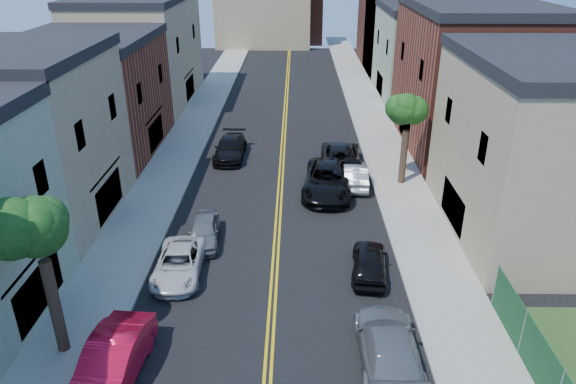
{
  "coord_description": "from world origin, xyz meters",
  "views": [
    {
      "loc": [
        0.96,
        -1.86,
        14.27
      ],
      "look_at": [
        0.57,
        24.38,
        2.0
      ],
      "focal_mm": 33.14,
      "sensor_mm": 36.0,
      "label": 1
    }
  ],
  "objects_px": {
    "white_pickup": "(179,264)",
    "black_suv_lane": "(328,180)",
    "silver_car_right": "(355,175)",
    "dark_car_right_far": "(341,155)",
    "red_sedan": "(112,362)",
    "black_car_right": "(369,262)",
    "grey_car_right": "(389,347)",
    "black_car_left": "(230,148)",
    "grey_car_left": "(204,231)"
  },
  "relations": [
    {
      "from": "white_pickup",
      "to": "black_suv_lane",
      "type": "relative_size",
      "value": 0.73
    },
    {
      "from": "silver_car_right",
      "to": "dark_car_right_far",
      "type": "distance_m",
      "value": 3.33
    },
    {
      "from": "red_sedan",
      "to": "black_car_right",
      "type": "distance_m",
      "value": 12.16
    },
    {
      "from": "black_suv_lane",
      "to": "red_sedan",
      "type": "bearing_deg",
      "value": -111.8
    },
    {
      "from": "white_pickup",
      "to": "black_car_right",
      "type": "relative_size",
      "value": 1.14
    },
    {
      "from": "white_pickup",
      "to": "grey_car_right",
      "type": "height_order",
      "value": "grey_car_right"
    },
    {
      "from": "black_car_left",
      "to": "black_suv_lane",
      "type": "height_order",
      "value": "black_suv_lane"
    },
    {
      "from": "black_car_right",
      "to": "silver_car_right",
      "type": "bearing_deg",
      "value": -84.71
    },
    {
      "from": "grey_car_right",
      "to": "red_sedan",
      "type": "bearing_deg",
      "value": 6.51
    },
    {
      "from": "red_sedan",
      "to": "grey_car_right",
      "type": "distance_m",
      "value": 10.0
    },
    {
      "from": "dark_car_right_far",
      "to": "black_suv_lane",
      "type": "height_order",
      "value": "black_suv_lane"
    },
    {
      "from": "black_car_left",
      "to": "black_suv_lane",
      "type": "relative_size",
      "value": 0.81
    },
    {
      "from": "red_sedan",
      "to": "black_car_right",
      "type": "xyz_separation_m",
      "value": [
        9.99,
        6.93,
        -0.14
      ]
    },
    {
      "from": "white_pickup",
      "to": "silver_car_right",
      "type": "height_order",
      "value": "silver_car_right"
    },
    {
      "from": "white_pickup",
      "to": "dark_car_right_far",
      "type": "height_order",
      "value": "dark_car_right_far"
    },
    {
      "from": "red_sedan",
      "to": "black_car_right",
      "type": "bearing_deg",
      "value": 38.87
    },
    {
      "from": "black_car_left",
      "to": "grey_car_right",
      "type": "bearing_deg",
      "value": -67.28
    },
    {
      "from": "white_pickup",
      "to": "black_car_right",
      "type": "xyz_separation_m",
      "value": [
        8.99,
        0.21,
        0.05
      ]
    },
    {
      "from": "silver_car_right",
      "to": "black_car_right",
      "type": "bearing_deg",
      "value": 90.45
    },
    {
      "from": "silver_car_right",
      "to": "grey_car_left",
      "type": "bearing_deg",
      "value": 43.09
    },
    {
      "from": "grey_car_left",
      "to": "black_car_right",
      "type": "xyz_separation_m",
      "value": [
        8.29,
        -2.88,
        0.02
      ]
    },
    {
      "from": "silver_car_right",
      "to": "black_suv_lane",
      "type": "height_order",
      "value": "black_suv_lane"
    },
    {
      "from": "grey_car_right",
      "to": "black_car_left",
      "type": "bearing_deg",
      "value": -67.73
    },
    {
      "from": "black_car_left",
      "to": "dark_car_right_far",
      "type": "height_order",
      "value": "dark_car_right_far"
    },
    {
      "from": "black_car_left",
      "to": "silver_car_right",
      "type": "distance_m",
      "value": 9.86
    },
    {
      "from": "grey_car_right",
      "to": "silver_car_right",
      "type": "xyz_separation_m",
      "value": [
        0.38,
        16.27,
        -0.08
      ]
    },
    {
      "from": "grey_car_right",
      "to": "black_suv_lane",
      "type": "relative_size",
      "value": 0.86
    },
    {
      "from": "grey_car_right",
      "to": "dark_car_right_far",
      "type": "distance_m",
      "value": 19.53
    },
    {
      "from": "red_sedan",
      "to": "black_suv_lane",
      "type": "height_order",
      "value": "black_suv_lane"
    },
    {
      "from": "silver_car_right",
      "to": "dark_car_right_far",
      "type": "xyz_separation_m",
      "value": [
        -0.68,
        3.26,
        0.1
      ]
    },
    {
      "from": "grey_car_left",
      "to": "black_car_left",
      "type": "distance_m",
      "value": 12.21
    },
    {
      "from": "black_car_left",
      "to": "black_suv_lane",
      "type": "distance_m",
      "value": 9.05
    },
    {
      "from": "black_car_right",
      "to": "dark_car_right_far",
      "type": "relative_size",
      "value": 0.69
    },
    {
      "from": "black_suv_lane",
      "to": "black_car_right",
      "type": "bearing_deg",
      "value": -74.6
    },
    {
      "from": "white_pickup",
      "to": "grey_car_right",
      "type": "distance_m",
      "value": 10.63
    },
    {
      "from": "dark_car_right_far",
      "to": "black_suv_lane",
      "type": "bearing_deg",
      "value": 78.19
    },
    {
      "from": "silver_car_right",
      "to": "black_car_left",
      "type": "bearing_deg",
      "value": -26.62
    },
    {
      "from": "red_sedan",
      "to": "dark_car_right_far",
      "type": "distance_m",
      "value": 22.67
    },
    {
      "from": "grey_car_right",
      "to": "black_car_right",
      "type": "relative_size",
      "value": 1.35
    },
    {
      "from": "white_pickup",
      "to": "black_suv_lane",
      "type": "xyz_separation_m",
      "value": [
        7.49,
        9.33,
        0.24
      ]
    },
    {
      "from": "dark_car_right_far",
      "to": "black_suv_lane",
      "type": "relative_size",
      "value": 0.93
    },
    {
      "from": "black_car_left",
      "to": "black_suv_lane",
      "type": "bearing_deg",
      "value": -39.98
    },
    {
      "from": "black_car_right",
      "to": "silver_car_right",
      "type": "height_order",
      "value": "silver_car_right"
    },
    {
      "from": "red_sedan",
      "to": "grey_car_right",
      "type": "bearing_deg",
      "value": 9.76
    },
    {
      "from": "red_sedan",
      "to": "grey_car_left",
      "type": "bearing_deg",
      "value": 84.28
    },
    {
      "from": "red_sedan",
      "to": "black_suv_lane",
      "type": "bearing_deg",
      "value": 66.21
    },
    {
      "from": "grey_car_left",
      "to": "silver_car_right",
      "type": "relative_size",
      "value": 0.91
    },
    {
      "from": "white_pickup",
      "to": "grey_car_right",
      "type": "relative_size",
      "value": 0.84
    },
    {
      "from": "white_pickup",
      "to": "dark_car_right_far",
      "type": "relative_size",
      "value": 0.78
    },
    {
      "from": "grey_car_left",
      "to": "dark_car_right_far",
      "type": "distance_m",
      "value": 13.33
    }
  ]
}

